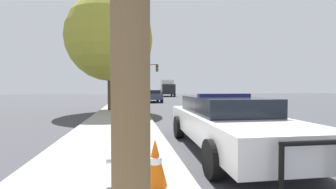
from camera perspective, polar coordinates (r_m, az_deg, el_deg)
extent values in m
plane|color=#3D3D42|center=(7.95, 26.52, -10.03)|extent=(110.00, 110.00, 0.00)
cube|color=#99968C|center=(6.48, -13.98, -11.97)|extent=(3.00, 110.00, 0.13)
cube|color=white|center=(5.91, 14.96, -7.61)|extent=(2.10, 5.31, 0.59)
cube|color=black|center=(6.09, 14.03, -2.58)|extent=(1.75, 2.78, 0.42)
cylinder|color=black|center=(5.10, 32.64, -12.69)|extent=(0.26, 0.70, 0.69)
cylinder|color=black|center=(4.16, 11.42, -15.72)|extent=(0.26, 0.70, 0.69)
cylinder|color=black|center=(7.81, 16.76, -7.55)|extent=(0.26, 0.70, 0.69)
cylinder|color=black|center=(7.23, 2.75, -8.21)|extent=(0.26, 0.70, 0.69)
cylinder|color=black|center=(3.37, 26.84, -16.50)|extent=(0.07, 0.07, 0.71)
cylinder|color=black|center=(3.55, 32.82, -10.29)|extent=(0.93, 0.10, 0.07)
cube|color=navy|center=(6.08, 14.05, -0.20)|extent=(1.41, 0.24, 0.09)
cube|color=navy|center=(6.35, 23.19, -6.78)|extent=(0.12, 3.78, 0.16)
cylinder|color=#B7BCC1|center=(3.70, -11.33, -16.84)|extent=(0.21, 0.21, 0.57)
sphere|color=#B7BCC1|center=(3.61, -11.36, -12.11)|extent=(0.22, 0.22, 0.22)
cylinder|color=#B7BCC1|center=(3.69, -14.19, -15.96)|extent=(0.15, 0.08, 0.08)
cylinder|color=#B7BCC1|center=(3.68, -8.47, -15.98)|extent=(0.15, 0.08, 0.08)
cylinder|color=#424247|center=(28.26, -9.23, 3.33)|extent=(0.16, 0.16, 4.58)
cylinder|color=#424247|center=(28.46, -6.01, 7.65)|extent=(3.19, 0.11, 0.11)
cube|color=black|center=(28.56, -2.79, 6.73)|extent=(0.30, 0.24, 0.90)
sphere|color=red|center=(28.46, -2.76, 7.35)|extent=(0.20, 0.20, 0.20)
sphere|color=orange|center=(28.43, -2.76, 6.75)|extent=(0.20, 0.20, 0.20)
sphere|color=green|center=(28.41, -2.76, 6.15)|extent=(0.20, 0.20, 0.20)
cube|color=#333856|center=(25.61, -3.95, -0.45)|extent=(1.85, 4.37, 0.63)
cube|color=black|center=(25.38, -3.88, 0.70)|extent=(1.53, 2.30, 0.39)
cylinder|color=black|center=(26.85, -6.08, -1.03)|extent=(0.27, 0.67, 0.66)
cylinder|color=black|center=(27.06, -2.63, -1.00)|extent=(0.27, 0.67, 0.66)
cylinder|color=black|center=(24.19, -5.42, -1.32)|extent=(0.27, 0.67, 0.66)
cylinder|color=black|center=(24.44, -1.60, -1.29)|extent=(0.27, 0.67, 0.66)
cube|color=#333856|center=(43.72, -5.62, 0.38)|extent=(1.85, 4.68, 0.58)
cube|color=black|center=(43.48, -5.61, 1.09)|extent=(1.54, 2.45, 0.51)
cylinder|color=black|center=(45.14, -6.74, 0.05)|extent=(0.26, 0.66, 0.66)
cylinder|color=black|center=(45.19, -4.63, 0.06)|extent=(0.26, 0.66, 0.66)
cylinder|color=black|center=(42.27, -6.67, -0.06)|extent=(0.26, 0.66, 0.66)
cylinder|color=black|center=(42.33, -4.42, -0.05)|extent=(0.26, 0.66, 0.66)
cube|color=black|center=(40.81, 0.11, 1.34)|extent=(2.45, 2.07, 1.81)
cube|color=white|center=(44.28, -0.42, 1.91)|extent=(2.61, 5.14, 2.65)
cylinder|color=black|center=(41.17, 1.67, 0.09)|extent=(0.33, 0.93, 0.92)
cylinder|color=black|center=(40.90, -1.52, 0.08)|extent=(0.33, 0.93, 0.92)
cylinder|color=black|center=(45.36, 0.90, 0.23)|extent=(0.33, 0.93, 0.92)
cylinder|color=black|center=(45.12, -2.00, 0.22)|extent=(0.33, 0.93, 0.92)
cylinder|color=brown|center=(39.25, -10.53, 2.28)|extent=(0.30, 0.30, 3.80)
sphere|color=#5B9947|center=(39.40, -10.55, 6.77)|extent=(4.32, 4.32, 4.32)
cylinder|color=#4C3823|center=(15.27, -14.47, 2.10)|extent=(0.34, 0.34, 3.18)
sphere|color=#999933|center=(15.61, -14.55, 13.66)|extent=(5.60, 5.60, 5.60)
cone|color=orange|center=(3.50, -3.30, -16.82)|extent=(0.37, 0.37, 0.70)
cylinder|color=white|center=(3.49, -3.30, -16.28)|extent=(0.20, 0.20, 0.10)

